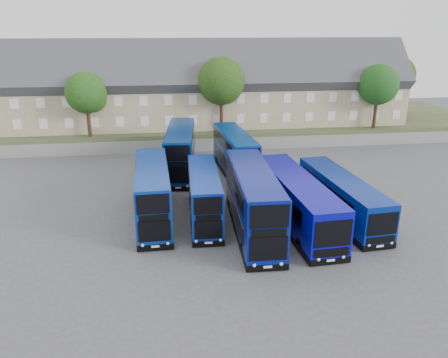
{
  "coord_description": "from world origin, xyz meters",
  "views": [
    {
      "loc": [
        -4.71,
        -28.01,
        14.6
      ],
      "look_at": [
        -0.1,
        6.98,
        2.2
      ],
      "focal_mm": 35.0,
      "sensor_mm": 36.0,
      "label": 1
    }
  ],
  "objects_px": {
    "dd_front_left": "(153,194)",
    "tree_east": "(379,86)",
    "coach_east_a": "(296,201)",
    "dd_front_mid": "(204,196)",
    "tree_far": "(396,77)",
    "tree_mid": "(222,83)",
    "tree_west": "(87,94)"
  },
  "relations": [
    {
      "from": "tree_mid",
      "to": "tree_east",
      "type": "relative_size",
      "value": 1.12
    },
    {
      "from": "tree_west",
      "to": "tree_east",
      "type": "bearing_deg",
      "value": 0.0
    },
    {
      "from": "dd_front_left",
      "to": "tree_mid",
      "type": "bearing_deg",
      "value": 66.72
    },
    {
      "from": "dd_front_mid",
      "to": "coach_east_a",
      "type": "distance_m",
      "value": 7.18
    },
    {
      "from": "tree_west",
      "to": "tree_far",
      "type": "xyz_separation_m",
      "value": [
        42.0,
        7.0,
        0.68
      ]
    },
    {
      "from": "dd_front_left",
      "to": "tree_east",
      "type": "xyz_separation_m",
      "value": [
        28.24,
        20.75,
        5.25
      ]
    },
    {
      "from": "tree_west",
      "to": "tree_mid",
      "type": "distance_m",
      "value": 16.04
    },
    {
      "from": "dd_front_left",
      "to": "tree_east",
      "type": "bearing_deg",
      "value": 34.22
    },
    {
      "from": "dd_front_left",
      "to": "tree_west",
      "type": "bearing_deg",
      "value": 108.43
    },
    {
      "from": "dd_front_left",
      "to": "dd_front_mid",
      "type": "distance_m",
      "value": 4.03
    },
    {
      "from": "dd_front_left",
      "to": "tree_west",
      "type": "distance_m",
      "value": 22.69
    },
    {
      "from": "dd_front_mid",
      "to": "coach_east_a",
      "type": "bearing_deg",
      "value": -11.73
    },
    {
      "from": "tree_far",
      "to": "dd_front_left",
      "type": "bearing_deg",
      "value": -140.98
    },
    {
      "from": "tree_east",
      "to": "tree_far",
      "type": "relative_size",
      "value": 0.94
    },
    {
      "from": "dd_front_mid",
      "to": "tree_east",
      "type": "xyz_separation_m",
      "value": [
        24.24,
        21.22,
        5.46
      ]
    },
    {
      "from": "tree_west",
      "to": "tree_mid",
      "type": "bearing_deg",
      "value": 1.79
    },
    {
      "from": "dd_front_mid",
      "to": "tree_mid",
      "type": "xyz_separation_m",
      "value": [
        4.24,
        21.72,
        6.14
      ]
    },
    {
      "from": "tree_mid",
      "to": "tree_far",
      "type": "bearing_deg",
      "value": 14.04
    },
    {
      "from": "tree_west",
      "to": "tree_far",
      "type": "distance_m",
      "value": 42.58
    },
    {
      "from": "dd_front_left",
      "to": "coach_east_a",
      "type": "bearing_deg",
      "value": -13.11
    },
    {
      "from": "coach_east_a",
      "to": "tree_far",
      "type": "relative_size",
      "value": 1.57
    },
    {
      "from": "dd_front_mid",
      "to": "coach_east_a",
      "type": "height_order",
      "value": "dd_front_mid"
    },
    {
      "from": "tree_mid",
      "to": "tree_east",
      "type": "distance_m",
      "value": 20.02
    },
    {
      "from": "dd_front_left",
      "to": "tree_mid",
      "type": "distance_m",
      "value": 23.55
    },
    {
      "from": "tree_mid",
      "to": "tree_far",
      "type": "xyz_separation_m",
      "value": [
        26.0,
        6.5,
        -0.34
      ]
    },
    {
      "from": "dd_front_mid",
      "to": "tree_west",
      "type": "height_order",
      "value": "tree_west"
    },
    {
      "from": "dd_front_mid",
      "to": "tree_mid",
      "type": "height_order",
      "value": "tree_mid"
    },
    {
      "from": "dd_front_left",
      "to": "coach_east_a",
      "type": "distance_m",
      "value": 11.19
    },
    {
      "from": "tree_mid",
      "to": "dd_front_left",
      "type": "bearing_deg",
      "value": -111.19
    },
    {
      "from": "coach_east_a",
      "to": "tree_west",
      "type": "bearing_deg",
      "value": 125.67
    },
    {
      "from": "dd_front_left",
      "to": "dd_front_mid",
      "type": "height_order",
      "value": "dd_front_left"
    },
    {
      "from": "dd_front_mid",
      "to": "tree_west",
      "type": "xyz_separation_m",
      "value": [
        -11.76,
        21.22,
        5.12
      ]
    }
  ]
}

